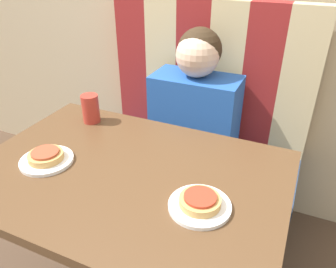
{
  "coord_description": "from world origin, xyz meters",
  "views": [
    {
      "loc": [
        0.48,
        -0.73,
        1.41
      ],
      "look_at": [
        0.0,
        0.33,
        0.74
      ],
      "focal_mm": 35.0,
      "sensor_mm": 36.0,
      "label": 1
    }
  ],
  "objects_px": {
    "plate_left": "(47,160)",
    "plate_right": "(200,206)",
    "pizza_left": "(46,155)",
    "drinking_cup": "(91,109)",
    "pizza_right": "(200,200)",
    "person": "(196,100)"
  },
  "relations": [
    {
      "from": "plate_left",
      "to": "plate_right",
      "type": "relative_size",
      "value": 1.0
    },
    {
      "from": "person",
      "to": "pizza_left",
      "type": "relative_size",
      "value": 5.59
    },
    {
      "from": "person",
      "to": "drinking_cup",
      "type": "xyz_separation_m",
      "value": [
        -0.31,
        -0.42,
        0.08
      ]
    },
    {
      "from": "plate_left",
      "to": "drinking_cup",
      "type": "relative_size",
      "value": 1.52
    },
    {
      "from": "plate_left",
      "to": "pizza_left",
      "type": "height_order",
      "value": "pizza_left"
    },
    {
      "from": "plate_left",
      "to": "pizza_right",
      "type": "xyz_separation_m",
      "value": [
        0.55,
        -0.0,
        0.02
      ]
    },
    {
      "from": "pizza_right",
      "to": "drinking_cup",
      "type": "height_order",
      "value": "drinking_cup"
    },
    {
      "from": "pizza_left",
      "to": "pizza_right",
      "type": "relative_size",
      "value": 1.0
    },
    {
      "from": "drinking_cup",
      "to": "plate_right",
      "type": "bearing_deg",
      "value": -27.94
    },
    {
      "from": "plate_right",
      "to": "pizza_right",
      "type": "relative_size",
      "value": 1.52
    },
    {
      "from": "pizza_left",
      "to": "drinking_cup",
      "type": "xyz_separation_m",
      "value": [
        -0.03,
        0.31,
        0.03
      ]
    },
    {
      "from": "person",
      "to": "plate_left",
      "type": "height_order",
      "value": "person"
    },
    {
      "from": "person",
      "to": "plate_left",
      "type": "distance_m",
      "value": 0.78
    },
    {
      "from": "plate_right",
      "to": "pizza_left",
      "type": "height_order",
      "value": "pizza_left"
    },
    {
      "from": "plate_right",
      "to": "pizza_left",
      "type": "distance_m",
      "value": 0.55
    },
    {
      "from": "plate_right",
      "to": "drinking_cup",
      "type": "xyz_separation_m",
      "value": [
        -0.58,
        0.31,
        0.05
      ]
    },
    {
      "from": "person",
      "to": "pizza_left",
      "type": "distance_m",
      "value": 0.78
    },
    {
      "from": "pizza_right",
      "to": "plate_left",
      "type": "bearing_deg",
      "value": 180.0
    },
    {
      "from": "person",
      "to": "pizza_left",
      "type": "xyz_separation_m",
      "value": [
        -0.27,
        -0.73,
        0.04
      ]
    },
    {
      "from": "person",
      "to": "plate_right",
      "type": "distance_m",
      "value": 0.78
    },
    {
      "from": "plate_right",
      "to": "pizza_right",
      "type": "distance_m",
      "value": 0.02
    },
    {
      "from": "plate_right",
      "to": "drinking_cup",
      "type": "relative_size",
      "value": 1.52
    }
  ]
}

